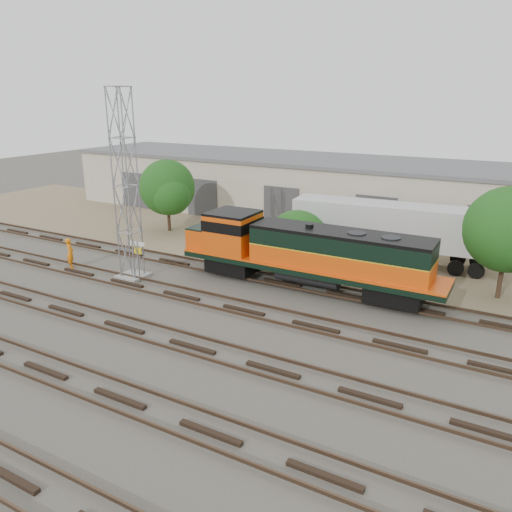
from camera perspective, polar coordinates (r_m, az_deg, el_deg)
The scene contains 11 objects.
ground at distance 24.78m, azimuth -3.18°, elevation -7.59°, with size 140.00×140.00×0.00m, color #47423A.
dirt_strip at distance 37.47m, azimuth 9.07°, elevation 1.20°, with size 80.00×16.00×0.02m, color #726047.
tracks at distance 22.54m, azimuth -7.30°, elevation -10.24°, with size 80.00×20.40×0.28m.
warehouse at distance 44.24m, azimuth 12.92°, elevation 7.07°, with size 58.40×10.40×5.30m.
locomotive at distance 28.35m, azimuth 5.52°, elevation 0.41°, with size 15.48×2.72×3.72m.
signal_tower at distance 30.07m, azimuth -14.61°, elevation 7.29°, with size 1.64×1.64×11.11m.
sign_post at distance 30.55m, azimuth -13.34°, elevation 0.37°, with size 0.99×0.15×2.42m.
worker at distance 34.15m, azimuth -20.46°, elevation 0.32°, with size 0.72×0.47×1.97m, color orange.
semi_trailer at distance 33.93m, azimuth 15.48°, elevation 3.29°, with size 12.85×3.48×3.91m.
tree_west at distance 40.66m, azimuth -10.00°, elevation 7.51°, with size 4.67×4.45×5.82m.
tree_mid at distance 31.23m, azimuth 4.94°, elevation 1.21°, with size 4.32×4.11×4.11m.
Camera 1 is at (12.01, -18.86, 10.68)m, focal length 35.00 mm.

